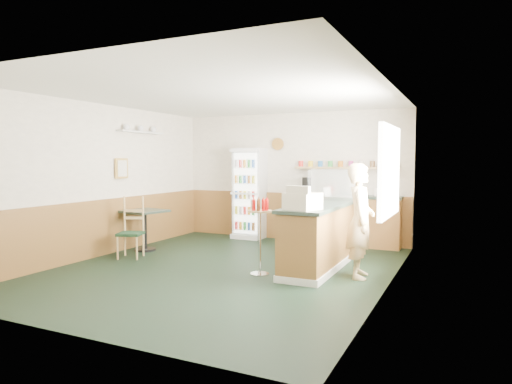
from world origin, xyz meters
The scene contains 13 objects.
ground centered at (0.00, 0.00, 0.00)m, with size 6.00×6.00×0.00m, color black.
room_envelope centered at (-0.23, 0.73, 1.52)m, with size 5.04×6.02×2.72m.
service_counter centered at (1.35, 1.07, 0.46)m, with size 0.68×3.01×1.01m.
back_counter centered at (1.19, 2.80, 0.55)m, with size 2.24×0.42×1.69m.
drinks_fridge centered at (-0.89, 2.74, 0.98)m, with size 0.65×0.54×1.96m.
display_case centered at (1.35, 1.66, 1.27)m, with size 0.93×0.48×0.53m.
cash_register centered at (1.35, -0.12, 1.13)m, with size 0.41×0.43×0.24m, color beige.
shopkeeper centered at (2.05, 0.39, 0.83)m, with size 0.55×0.40×1.66m, color tan.
condiment_stand centered at (0.67, -0.08, 0.77)m, with size 0.36×0.36×1.12m.
newspaper_rack centered at (0.99, 1.07, 0.70)m, with size 0.10×0.48×0.95m.
cafe_table centered at (-2.05, 0.65, 0.54)m, with size 0.82×0.82×0.77m.
cafe_chair centered at (-1.86, 0.11, 0.55)m, with size 0.51×0.51×1.06m.
dog_doorstop centered at (0.83, 1.03, 0.11)m, with size 0.20×0.26×0.24m.
Camera 1 is at (3.47, -6.15, 1.70)m, focal length 32.00 mm.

